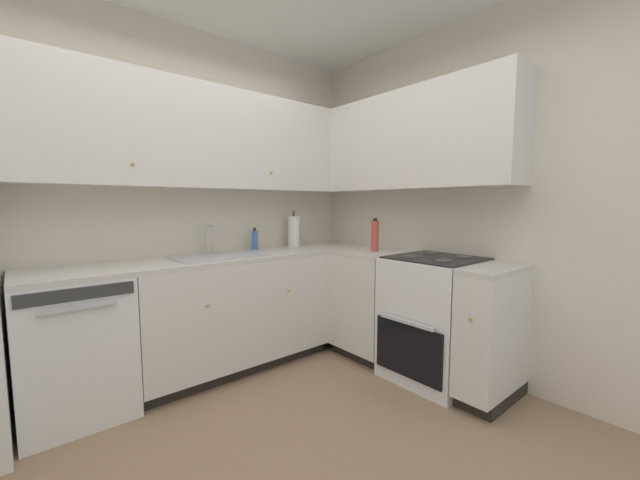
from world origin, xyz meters
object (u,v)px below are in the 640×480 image
paper_towel_roll (294,231)px  oil_bottle (375,236)px  dishwasher (75,346)px  soap_bottle (255,240)px  oven_range (435,317)px

paper_towel_roll → oil_bottle: (0.33, -0.73, -0.01)m
dishwasher → soap_bottle: size_ratio=4.46×
oven_range → soap_bottle: 1.62m
dishwasher → oven_range: size_ratio=0.82×
oven_range → oil_bottle: oil_bottle is taller
soap_bottle → oil_bottle: oil_bottle is taller
dishwasher → paper_towel_roll: paper_towel_roll is taller
dishwasher → soap_bottle: soap_bottle is taller
soap_bottle → paper_towel_roll: (0.41, -0.02, 0.06)m
dishwasher → oven_range: 2.42m
dishwasher → soap_bottle: bearing=7.5°
dishwasher → oil_bottle: size_ratio=3.09×
dishwasher → paper_towel_roll: size_ratio=2.50×
paper_towel_roll → oil_bottle: size_ratio=1.24×
soap_bottle → oil_bottle: 1.05m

